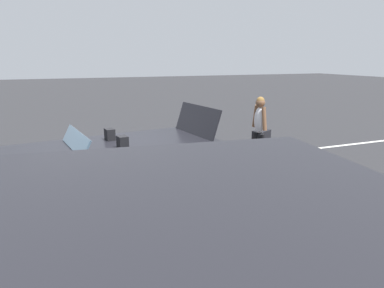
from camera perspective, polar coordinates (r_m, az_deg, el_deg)
ground_plane at (r=6.84m, az=-13.52°, el=-7.86°), size 80.00×80.00×0.00m
lot_line_near at (r=8.00m, az=-14.83°, el=-4.71°), size 18.00×0.12×0.01m
lot_line_mid at (r=5.52m, az=-11.22°, el=-13.21°), size 18.00×0.12×0.01m
convertible_car at (r=6.60m, az=-15.45°, el=-3.34°), size 4.35×2.35×1.53m
suitcase_large_black at (r=8.92m, az=11.16°, el=-0.13°), size 0.56×0.48×0.74m
suitcase_medium_bright at (r=7.85m, az=18.13°, el=-2.92°), size 0.42×0.47×0.62m
suitcase_small_carryon at (r=8.48m, az=18.83°, el=-2.19°), size 0.28×0.38×0.50m
duffel_bag at (r=8.75m, az=5.91°, el=-1.62°), size 0.58×0.70×0.34m
traveler_person at (r=8.06m, az=10.91°, el=2.50°), size 0.24×0.61×1.65m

